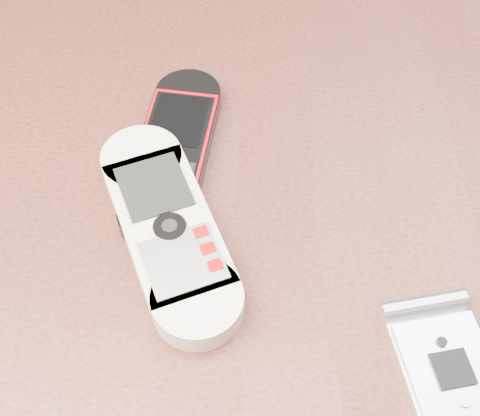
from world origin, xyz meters
name	(u,v)px	position (x,y,z in m)	size (l,w,h in m)	color
table	(234,293)	(0.00, 0.00, 0.64)	(1.20, 0.80, 0.75)	black
nokia_white	(168,227)	(-0.04, -0.01, 0.76)	(0.06, 0.17, 0.02)	silver
nokia_black_red	(173,152)	(-0.04, 0.05, 0.76)	(0.05, 0.16, 0.02)	black
motorola_razr	(451,378)	(0.12, -0.12, 0.76)	(0.05, 0.10, 0.02)	silver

